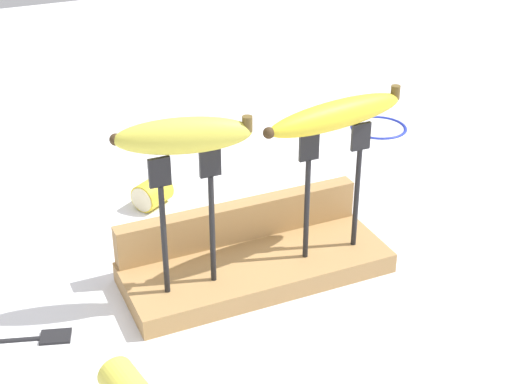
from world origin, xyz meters
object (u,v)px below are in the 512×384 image
Objects in this scene: fork_stand_left at (187,209)px; wire_coil at (379,127)px; banana_raised_right at (337,115)px; banana_raised_left at (184,136)px; fork_fallen_near at (19,338)px; fork_stand_right at (333,179)px; banana_chunk_far at (152,193)px.

fork_stand_left reaches higher than wire_coil.
banana_raised_right is (0.20, -0.00, 0.09)m from fork_stand_left.
banana_raised_left reaches higher than banana_raised_right.
fork_fallen_near is 1.56× the size of wire_coil.
banana_raised_right is (-0.00, -0.00, 0.09)m from fork_stand_right.
banana_raised_right is at bearing -2.07° from fork_fallen_near.
fork_stand_right is (0.20, -0.00, -0.00)m from fork_stand_left.
fork_stand_right is 1.07× the size of fork_fallen_near.
fork_stand_left is at bearing -143.98° from wire_coil.
fork_stand_left is 0.90× the size of banana_raised_right.
fork_stand_right reaches higher than banana_chunk_far.
fork_stand_left is 0.21m from banana_raised_right.
wire_coil is at bearing 36.02° from fork_stand_left.
fork_stand_left is at bearing -96.57° from banana_chunk_far.
banana_chunk_far is (-0.17, 0.26, -0.20)m from banana_raised_right.
fork_stand_right is 0.33m from banana_chunk_far.
fork_stand_left is 0.20m from fork_stand_right.
fork_stand_left is at bearing -3.99° from fork_fallen_near.
fork_stand_right is 0.09m from banana_raised_right.
fork_fallen_near and wire_coil have the same top height.
banana_raised_right reaches higher than wire_coil.
banana_raised_left is (-0.00, 0.00, 0.09)m from fork_stand_left.
banana_chunk_far is at bearing 83.43° from fork_stand_left.
banana_chunk_far is (0.03, 0.26, -0.21)m from banana_raised_left.
fork_stand_left is at bearing 180.00° from fork_stand_right.
fork_fallen_near is 0.80m from wire_coil.
fork_stand_left is 1.72× the size of wire_coil.
fork_fallen_near is at bearing 177.93° from banana_raised_right.
banana_raised_right is 0.46m from fork_fallen_near.
fork_fallen_near is at bearing 177.93° from fork_stand_right.
banana_chunk_far is at bearing -167.02° from wire_coil.
banana_raised_left is 0.20m from banana_raised_right.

